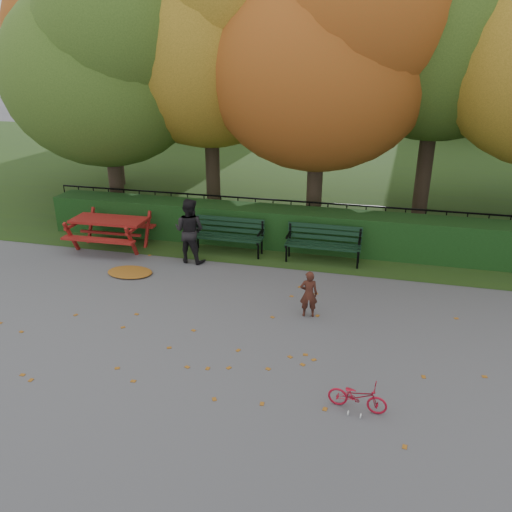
% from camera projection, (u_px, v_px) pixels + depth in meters
% --- Properties ---
extents(ground, '(90.00, 90.00, 0.00)m').
position_uv_depth(ground, '(237.00, 331.00, 9.11)').
color(ground, slate).
rests_on(ground, ground).
extents(grass_strip, '(90.00, 90.00, 0.00)m').
position_uv_depth(grass_strip, '(327.00, 170.00, 21.69)').
color(grass_strip, '#243B17').
rests_on(grass_strip, ground).
extents(building_left, '(10.00, 7.00, 15.00)m').
position_uv_depth(building_left, '(214.00, 6.00, 31.69)').
color(building_left, tan).
rests_on(building_left, ground).
extents(building_right, '(9.00, 6.00, 12.00)m').
position_uv_depth(building_right, '(491.00, 31.00, 30.19)').
color(building_right, tan).
rests_on(building_right, ground).
extents(hedge, '(13.00, 0.90, 1.00)m').
position_uv_depth(hedge, '(285.00, 228.00, 12.97)').
color(hedge, black).
rests_on(hedge, ground).
extents(iron_fence, '(14.00, 0.04, 1.02)m').
position_uv_depth(iron_fence, '(291.00, 217.00, 13.67)').
color(iron_fence, black).
rests_on(iron_fence, ground).
extents(tree_a, '(5.88, 5.60, 7.48)m').
position_uv_depth(tree_a, '(109.00, 61.00, 13.60)').
color(tree_a, '#32241B').
rests_on(tree_a, ground).
extents(tree_b, '(6.72, 6.40, 8.79)m').
position_uv_depth(tree_b, '(217.00, 26.00, 13.69)').
color(tree_b, '#32241B').
rests_on(tree_b, ground).
extents(tree_c, '(6.30, 6.00, 8.00)m').
position_uv_depth(tree_c, '(333.00, 48.00, 12.46)').
color(tree_c, '#32241B').
rests_on(tree_c, ground).
extents(tree_f, '(6.93, 6.60, 9.19)m').
position_uv_depth(tree_f, '(109.00, 22.00, 16.89)').
color(tree_f, '#32241B').
rests_on(tree_f, ground).
extents(bench_left, '(1.80, 0.57, 0.88)m').
position_uv_depth(bench_left, '(228.00, 233.00, 12.54)').
color(bench_left, black).
rests_on(bench_left, ground).
extents(bench_right, '(1.80, 0.57, 0.88)m').
position_uv_depth(bench_right, '(324.00, 241.00, 11.99)').
color(bench_right, black).
rests_on(bench_right, ground).
extents(picnic_table, '(1.93, 1.58, 0.92)m').
position_uv_depth(picnic_table, '(109.00, 226.00, 12.73)').
color(picnic_table, maroon).
rests_on(picnic_table, ground).
extents(leaf_pile, '(1.15, 0.87, 0.07)m').
position_uv_depth(leaf_pile, '(130.00, 272.00, 11.47)').
color(leaf_pile, brown).
rests_on(leaf_pile, ground).
extents(leaf_scatter, '(9.00, 5.70, 0.01)m').
position_uv_depth(leaf_scatter, '(242.00, 322.00, 9.38)').
color(leaf_scatter, brown).
rests_on(leaf_scatter, ground).
extents(child, '(0.38, 0.28, 0.94)m').
position_uv_depth(child, '(309.00, 294.00, 9.46)').
color(child, '#401D14').
rests_on(child, ground).
extents(adult, '(0.83, 0.69, 1.57)m').
position_uv_depth(adult, '(189.00, 231.00, 11.88)').
color(adult, black).
rests_on(adult, ground).
extents(bicycle, '(0.86, 0.38, 0.44)m').
position_uv_depth(bicycle, '(357.00, 396.00, 7.03)').
color(bicycle, '#A70F24').
rests_on(bicycle, ground).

